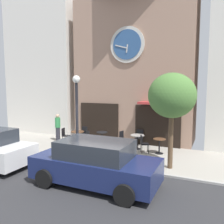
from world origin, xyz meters
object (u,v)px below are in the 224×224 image
cafe_table_leftmost (159,144)px  cafe_table_center_right (78,135)px  cafe_chair_right_end (89,137)px  cafe_chair_curbside (123,138)px  parked_car_navy (95,163)px  cafe_chair_near_tree (143,142)px  street_lamp (77,116)px  street_tree (172,96)px  cafe_table_center_left (102,136)px  cafe_chair_left_end (65,134)px  cafe_table_center (137,139)px  pedestrian_green (58,127)px  cafe_chair_facing_street (139,136)px  cafe_chair_by_entrance (84,133)px

cafe_table_leftmost → cafe_table_center_right: bearing=-178.9°
cafe_table_leftmost → cafe_chair_right_end: (-3.83, -0.29, 0.03)m
cafe_chair_curbside → parked_car_navy: parked_car_navy is taller
cafe_table_center_right → parked_car_navy: bearing=-51.4°
cafe_chair_near_tree → parked_car_navy: (-0.36, -4.39, 0.23)m
street_lamp → cafe_chair_near_tree: size_ratio=4.29×
street_tree → cafe_table_leftmost: (-0.87, 1.86, -2.47)m
cafe_chair_curbside → cafe_chair_right_end: 1.85m
cafe_chair_curbside → cafe_chair_near_tree: bearing=-23.0°
street_lamp → cafe_chair_curbside: (1.42, 2.37, -1.43)m
cafe_table_center_left → cafe_chair_left_end: size_ratio=0.80×
cafe_table_center → parked_car_navy: 4.90m
cafe_chair_near_tree → pedestrian_green: pedestrian_green is taller
parked_car_navy → cafe_chair_near_tree: bearing=85.3°
cafe_chair_left_end → cafe_chair_right_end: (1.72, -0.11, 0.00)m
street_tree → pedestrian_green: bearing=164.7°
cafe_table_center_right → street_tree: bearing=-17.5°
street_tree → parked_car_navy: size_ratio=0.90×
cafe_table_center_right → cafe_chair_right_end: bearing=-12.1°
cafe_chair_facing_street → cafe_chair_right_end: bearing=-149.4°
cafe_chair_curbside → street_tree: bearing=-36.9°
street_tree → cafe_table_center_right: 6.34m
cafe_chair_facing_street → pedestrian_green: bearing=-167.8°
street_tree → parked_car_navy: (-2.02, -2.71, -2.20)m
cafe_chair_near_tree → cafe_chair_left_end: 4.77m
cafe_table_center_left → cafe_chair_right_end: cafe_chair_right_end is taller
cafe_table_leftmost → cafe_chair_by_entrance: bearing=171.4°
cafe_table_center_right → cafe_chair_left_end: 0.83m
cafe_chair_right_end → pedestrian_green: (-2.43, 0.39, 0.33)m
cafe_chair_near_tree → pedestrian_green: size_ratio=0.54×
cafe_table_leftmost → cafe_chair_right_end: bearing=-175.7°
cafe_table_center → cafe_chair_near_tree: 0.70m
street_lamp → cafe_chair_curbside: 3.11m
cafe_chair_near_tree → cafe_chair_by_entrance: size_ratio=1.00×
cafe_chair_near_tree → cafe_chair_left_end: (-4.77, 0.00, 0.00)m
cafe_table_center → cafe_chair_facing_street: size_ratio=0.86×
cafe_table_leftmost → parked_car_navy: parked_car_navy is taller
street_lamp → cafe_chair_facing_street: 4.05m
cafe_table_center_left → cafe_chair_left_end: 2.21m
street_lamp → cafe_table_center: 3.53m
street_tree → cafe_chair_by_entrance: 6.69m
cafe_chair_right_end → cafe_chair_near_tree: bearing=2.0°
cafe_chair_facing_street → cafe_chair_right_end: size_ratio=1.00×
pedestrian_green → parked_car_navy: pedestrian_green is taller
street_tree → cafe_chair_right_end: street_tree is taller
street_tree → cafe_chair_near_tree: size_ratio=4.33×
cafe_table_center_right → pedestrian_green: pedestrian_green is taller
cafe_table_leftmost → pedestrian_green: 6.27m
street_lamp → cafe_chair_left_end: size_ratio=4.29×
street_lamp → cafe_table_center_left: (0.07, 2.49, -1.47)m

